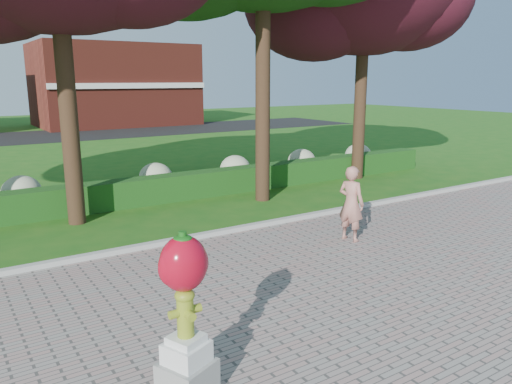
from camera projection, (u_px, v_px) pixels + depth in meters
ground at (270, 283)px, 9.22m from camera, size 100.00×100.00×0.00m
curb at (197, 237)px, 11.66m from camera, size 40.00×0.18×0.15m
lawn_hedge at (137, 192)px, 14.86m from camera, size 24.00×0.70×0.80m
hydrangea_row at (143, 179)px, 15.95m from camera, size 20.10×1.10×0.99m
street at (24, 137)px, 32.13m from camera, size 50.00×8.00×0.02m
building_right at (115, 85)px, 40.58m from camera, size 12.00×8.00×6.40m
hydrant_sculpture at (185, 312)px, 5.64m from camera, size 0.72×0.72×2.03m
woman at (351, 204)px, 11.38m from camera, size 0.57×0.72×1.74m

